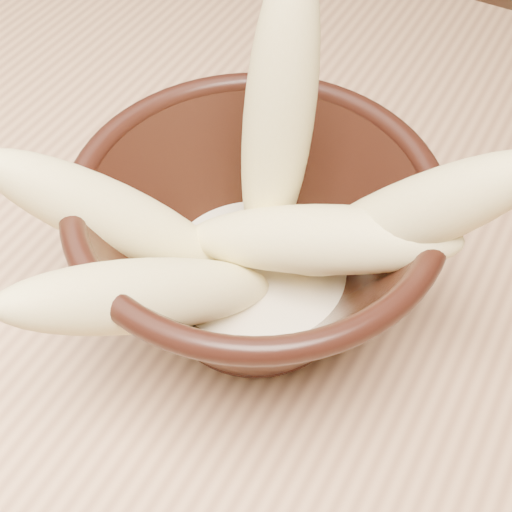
% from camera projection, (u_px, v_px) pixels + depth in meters
% --- Properties ---
extents(table, '(1.20, 0.80, 0.75)m').
position_uv_depth(table, '(187.00, 260.00, 0.63)').
color(table, '#DFAD7B').
rests_on(table, ground).
extents(bowl, '(0.23, 0.23, 0.12)m').
position_uv_depth(bowl, '(256.00, 245.00, 0.45)').
color(bowl, black).
rests_on(bowl, table).
extents(milk_puddle, '(0.13, 0.13, 0.02)m').
position_uv_depth(milk_puddle, '(256.00, 275.00, 0.47)').
color(milk_puddle, beige).
rests_on(milk_puddle, bowl).
extents(banana_upright, '(0.05, 0.09, 0.20)m').
position_uv_depth(banana_upright, '(278.00, 120.00, 0.42)').
color(banana_upright, '#EFDD8D').
rests_on(banana_upright, bowl).
extents(banana_left, '(0.15, 0.12, 0.14)m').
position_uv_depth(banana_left, '(113.00, 217.00, 0.42)').
color(banana_left, '#EFDD8D').
rests_on(banana_left, bowl).
extents(banana_right, '(0.16, 0.06, 0.17)m').
position_uv_depth(banana_right, '(399.00, 221.00, 0.40)').
color(banana_right, '#EFDD8D').
rests_on(banana_right, bowl).
extents(banana_across, '(0.18, 0.07, 0.09)m').
position_uv_depth(banana_across, '(315.00, 239.00, 0.42)').
color(banana_across, '#EFDD8D').
rests_on(banana_across, bowl).
extents(banana_front, '(0.12, 0.18, 0.13)m').
position_uv_depth(banana_front, '(150.00, 295.00, 0.40)').
color(banana_front, '#EFDD8D').
rests_on(banana_front, bowl).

